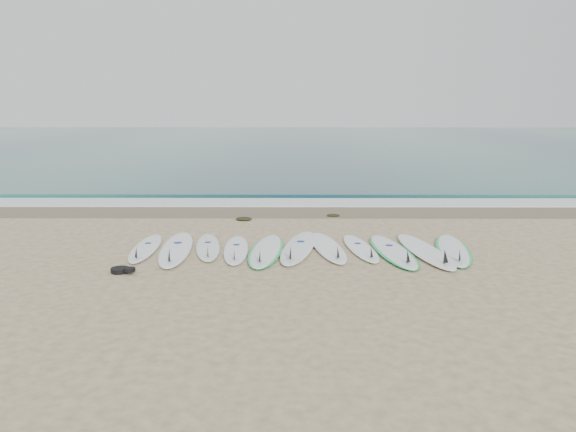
{
  "coord_description": "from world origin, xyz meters",
  "views": [
    {
      "loc": [
        -0.14,
        -10.93,
        2.9
      ],
      "look_at": [
        -0.22,
        1.56,
        0.4
      ],
      "focal_mm": 35.0,
      "sensor_mm": 36.0,
      "label": 1
    }
  ],
  "objects_px": {
    "surfboard_5": "(298,247)",
    "surfboard_10": "(453,250)",
    "surfboard_0": "(145,248)",
    "leash_coil": "(122,270)"
  },
  "relations": [
    {
      "from": "surfboard_10",
      "to": "leash_coil",
      "type": "relative_size",
      "value": 5.86
    },
    {
      "from": "surfboard_5",
      "to": "surfboard_0",
      "type": "bearing_deg",
      "value": -170.14
    },
    {
      "from": "surfboard_5",
      "to": "surfboard_10",
      "type": "bearing_deg",
      "value": 6.78
    },
    {
      "from": "surfboard_10",
      "to": "leash_coil",
      "type": "xyz_separation_m",
      "value": [
        -6.19,
        -1.42,
        -0.0
      ]
    },
    {
      "from": "surfboard_5",
      "to": "surfboard_10",
      "type": "height_order",
      "value": "surfboard_5"
    },
    {
      "from": "surfboard_0",
      "to": "surfboard_10",
      "type": "height_order",
      "value": "surfboard_10"
    },
    {
      "from": "surfboard_0",
      "to": "surfboard_10",
      "type": "relative_size",
      "value": 0.88
    },
    {
      "from": "surfboard_0",
      "to": "surfboard_5",
      "type": "distance_m",
      "value": 3.08
    },
    {
      "from": "surfboard_0",
      "to": "surfboard_5",
      "type": "xyz_separation_m",
      "value": [
        3.08,
        0.04,
        0.01
      ]
    },
    {
      "from": "surfboard_5",
      "to": "leash_coil",
      "type": "bearing_deg",
      "value": -144.32
    }
  ]
}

